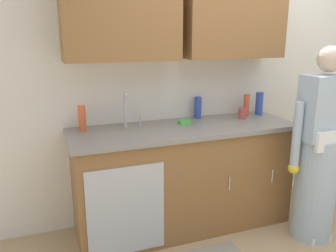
% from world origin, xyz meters
% --- Properties ---
extents(kitchen_wall_with_uppers, '(4.80, 0.44, 2.70)m').
position_xyz_m(kitchen_wall_with_uppers, '(-0.14, 0.99, 1.48)').
color(kitchen_wall_with_uppers, silver).
rests_on(kitchen_wall_with_uppers, ground).
extents(counter_cabinet, '(1.90, 0.62, 0.90)m').
position_xyz_m(counter_cabinet, '(-0.55, 0.70, 0.45)').
color(counter_cabinet, brown).
rests_on(counter_cabinet, ground).
extents(countertop, '(1.96, 0.66, 0.04)m').
position_xyz_m(countertop, '(-0.55, 0.70, 0.92)').
color(countertop, gray).
rests_on(countertop, counter_cabinet).
extents(sink, '(0.50, 0.36, 0.35)m').
position_xyz_m(sink, '(-0.99, 0.71, 0.93)').
color(sink, '#B7BABF').
rests_on(sink, counter_cabinet).
extents(person_at_sink, '(0.55, 0.34, 1.62)m').
position_xyz_m(person_at_sink, '(0.43, 0.16, 0.69)').
color(person_at_sink, white).
rests_on(person_at_sink, ground).
extents(bottle_soap, '(0.07, 0.07, 0.22)m').
position_xyz_m(bottle_soap, '(0.31, 0.86, 1.05)').
color(bottle_soap, '#334CB2').
rests_on(bottle_soap, countertop).
extents(bottle_water_short, '(0.07, 0.07, 0.20)m').
position_xyz_m(bottle_water_short, '(-0.32, 0.93, 1.04)').
color(bottle_water_short, '#334CB2').
rests_on(bottle_water_short, countertop).
extents(bottle_cleaner_spray, '(0.06, 0.06, 0.21)m').
position_xyz_m(bottle_cleaner_spray, '(-1.38, 0.86, 1.05)').
color(bottle_cleaner_spray, '#E05933').
rests_on(bottle_cleaner_spray, countertop).
extents(bottle_water_tall, '(0.06, 0.06, 0.20)m').
position_xyz_m(bottle_water_tall, '(0.17, 0.87, 1.04)').
color(bottle_water_tall, '#E05933').
rests_on(bottle_water_tall, countertop).
extents(cup_by_sink, '(0.08, 0.08, 0.10)m').
position_xyz_m(cup_by_sink, '(0.06, 0.77, 0.99)').
color(cup_by_sink, '#B24C47').
rests_on(cup_by_sink, countertop).
extents(sponge, '(0.11, 0.07, 0.03)m').
position_xyz_m(sponge, '(-0.51, 0.78, 0.96)').
color(sponge, '#4CBF4C').
rests_on(sponge, countertop).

